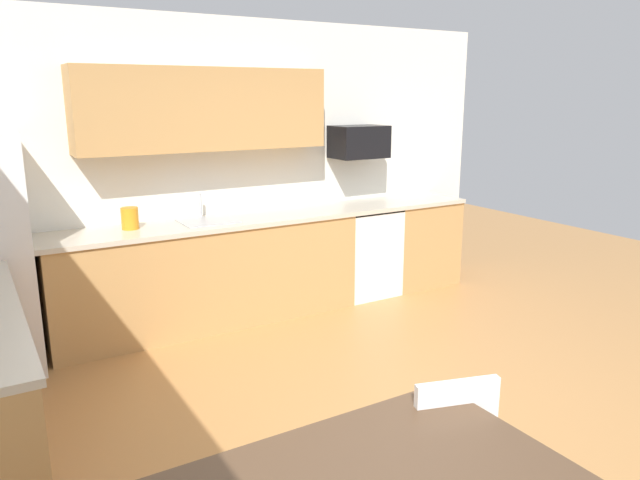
{
  "coord_description": "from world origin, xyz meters",
  "views": [
    {
      "loc": [
        -2.17,
        -2.6,
        2.03
      ],
      "look_at": [
        0.0,
        1.0,
        1.0
      ],
      "focal_mm": 33.63,
      "sensor_mm": 36.0,
      "label": 1
    }
  ],
  "objects_px": {
    "oven_range": "(363,250)",
    "microwave": "(359,142)",
    "chair_near_table": "(466,468)",
    "kettle": "(130,220)"
  },
  "relations": [
    {
      "from": "microwave",
      "to": "kettle",
      "type": "xyz_separation_m",
      "value": [
        -2.32,
        -0.05,
        -0.54
      ]
    },
    {
      "from": "oven_range",
      "to": "microwave",
      "type": "relative_size",
      "value": 1.69
    },
    {
      "from": "oven_range",
      "to": "kettle",
      "type": "distance_m",
      "value": 2.39
    },
    {
      "from": "oven_range",
      "to": "chair_near_table",
      "type": "height_order",
      "value": "oven_range"
    },
    {
      "from": "microwave",
      "to": "chair_near_table",
      "type": "bearing_deg",
      "value": -117.76
    },
    {
      "from": "microwave",
      "to": "oven_range",
      "type": "bearing_deg",
      "value": -90.0
    },
    {
      "from": "oven_range",
      "to": "chair_near_table",
      "type": "bearing_deg",
      "value": -118.47
    },
    {
      "from": "oven_range",
      "to": "microwave",
      "type": "bearing_deg",
      "value": 90.0
    },
    {
      "from": "microwave",
      "to": "kettle",
      "type": "relative_size",
      "value": 2.7
    },
    {
      "from": "microwave",
      "to": "kettle",
      "type": "height_order",
      "value": "microwave"
    }
  ]
}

